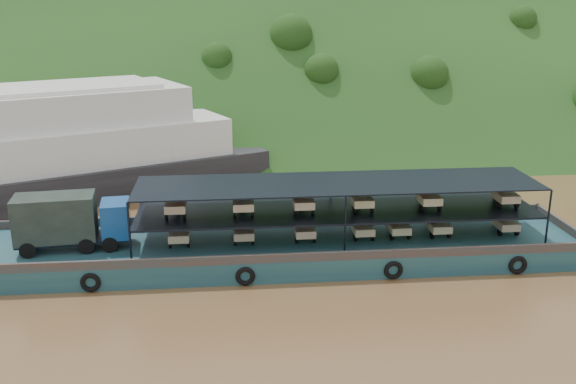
{
  "coord_description": "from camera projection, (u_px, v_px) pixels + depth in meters",
  "views": [
    {
      "loc": [
        -5.71,
        -34.57,
        14.64
      ],
      "look_at": [
        -2.0,
        3.0,
        3.2
      ],
      "focal_mm": 40.0,
      "sensor_mm": 36.0,
      "label": 1
    }
  ],
  "objects": [
    {
      "name": "ground",
      "position": [
        327.0,
        258.0,
        37.7
      ],
      "size": [
        160.0,
        160.0,
        0.0
      ],
      "primitive_type": "plane",
      "color": "brown",
      "rests_on": "ground"
    },
    {
      "name": "hillside",
      "position": [
        277.0,
        134.0,
        71.99
      ],
      "size": [
        140.0,
        39.6,
        39.6
      ],
      "primitive_type": "cube",
      "rotation": [
        0.79,
        0.0,
        0.0
      ],
      "color": "#173A15",
      "rests_on": "ground"
    },
    {
      "name": "cargo_barge",
      "position": [
        267.0,
        242.0,
        37.19
      ],
      "size": [
        35.0,
        7.18,
        4.54
      ],
      "color": "#143749",
      "rests_on": "ground"
    }
  ]
}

